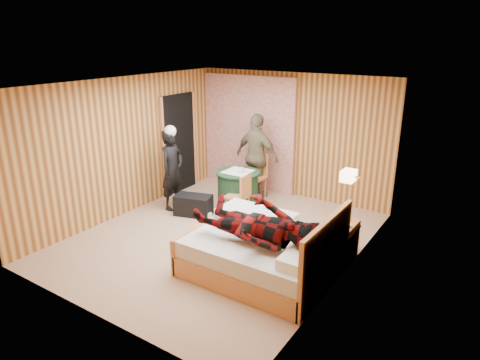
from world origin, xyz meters
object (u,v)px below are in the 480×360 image
Objects in this scene: chair_near at (241,193)px; woman_standing at (172,170)px; round_table at (238,189)px; nightstand at (339,240)px; wall_lamp at (349,176)px; bed at (263,252)px; chair_far at (256,172)px; man_on_bed at (257,215)px; duffel_bag at (193,205)px; man_at_table at (257,156)px.

chair_near is 1.41m from woman_standing.
nightstand is at bearing -19.87° from round_table.
chair_near is at bearing -49.78° from round_table.
wall_lamp is at bearing -95.94° from woman_standing.
bed is 1.20m from nightstand.
chair_near is (0.31, -1.03, -0.06)m from chair_far.
man_on_bed reaches higher than wall_lamp.
wall_lamp is 1.61m from bed.
wall_lamp reaches higher than chair_far.
bed is 2.89m from woman_standing.
round_table is (-2.41, 0.80, -0.93)m from wall_lamp.
chair_far is at bearing 54.24° from duffel_bag.
nightstand is 0.34× the size of man_on_bed.
nightstand is at bearing -128.53° from wall_lamp.
round_table is at bearing 40.34° from duffel_bag.
chair_near is 0.47× the size of man_on_bed.
man_at_table reaches higher than round_table.
chair_near is 0.94m from duffel_bag.
chair_far is (-1.61, 2.45, 0.23)m from bed.
wall_lamp is 0.43× the size of nightstand.
nightstand is 2.51m from round_table.
man_on_bed is at bearing 127.52° from man_at_table.
wall_lamp is at bearing 57.59° from man_on_bed.
bed is 2.94× the size of duffel_bag.
man_on_bed is (2.66, -1.32, 0.19)m from woman_standing.
chair_near is (-2.05, 0.49, 0.18)m from nightstand.
chair_far is 1.54m from duffel_bag.
woman_standing is 0.87× the size of man_on_bed.
nightstand is 0.39× the size of woman_standing.
man_on_bed reaches higher than round_table.
chair_far is (-2.41, 1.46, -0.76)m from wall_lamp.
wall_lamp is 0.17× the size of woman_standing.
duffel_bag is at bearing 77.77° from man_at_table.
chair_far is at bearing 97.16° from man_at_table.
man_on_bed is at bearing -84.13° from bed.
duffel_bag is at bearing -100.51° from woman_standing.
chair_near is at bearing 112.78° from man_at_table.
man_at_table is (0.00, 0.70, 0.49)m from round_table.
wall_lamp reaches higher than duffel_bag.
duffel_bag is (-0.80, -0.39, -0.29)m from chair_near.
woman_standing is 1.73m from man_at_table.
wall_lamp is 0.31× the size of round_table.
woman_standing is at bearing 177.32° from nightstand.
duffel_bag is at bearing 149.27° from man_on_bed.
nightstand is at bearing 51.18° from bed.
round_table is 0.68m from chair_far.
wall_lamp reaches higher than bed.
duffel_bag is 0.44× the size of woman_standing.
chair_far is 0.60× the size of woman_standing.
round_table is at bearing -60.01° from woman_standing.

